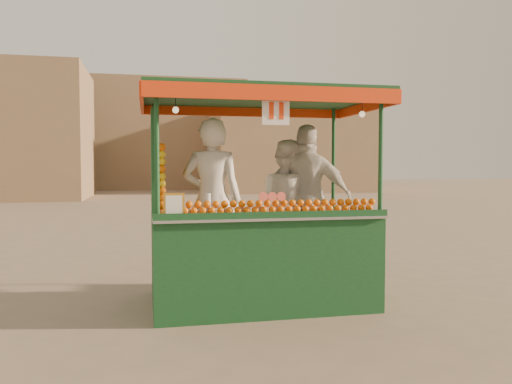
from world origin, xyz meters
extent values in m
plane|color=#716450|center=(0.00, 0.00, 0.00)|extent=(90.00, 90.00, 0.00)
cube|color=olive|center=(7.00, 24.00, 2.50)|extent=(9.00, 6.00, 5.00)
cube|color=olive|center=(-2.00, 30.00, 3.50)|extent=(14.00, 7.00, 7.00)
cube|color=#103C21|center=(-0.10, 0.05, 0.14)|extent=(2.34, 1.44, 0.27)
cylinder|color=black|center=(-0.92, 0.05, 0.16)|extent=(0.32, 0.09, 0.32)
cylinder|color=black|center=(0.71, 0.05, 0.16)|extent=(0.32, 0.09, 0.32)
cube|color=#103C21|center=(-0.10, -0.53, 0.63)|extent=(2.34, 0.27, 0.72)
cube|color=#103C21|center=(-1.14, 0.14, 0.63)|extent=(0.27, 1.17, 0.72)
cube|color=#103C21|center=(0.93, 0.14, 0.63)|extent=(0.27, 1.17, 0.72)
cube|color=#B2B2B7|center=(-0.10, -0.50, 1.00)|extent=(2.34, 0.41, 0.03)
cylinder|color=#103C21|center=(-1.23, -0.62, 1.62)|extent=(0.05, 0.05, 1.26)
cylinder|color=#103C21|center=(1.02, -0.62, 1.62)|extent=(0.05, 0.05, 1.26)
cylinder|color=#103C21|center=(-1.23, 0.73, 1.62)|extent=(0.05, 0.05, 1.26)
cylinder|color=#103C21|center=(1.02, 0.73, 1.62)|extent=(0.05, 0.05, 1.26)
cube|color=#103C21|center=(-0.10, 0.05, 2.29)|extent=(2.52, 1.62, 0.07)
cube|color=red|center=(-0.10, -0.76, 2.22)|extent=(2.52, 0.04, 0.14)
cube|color=red|center=(-0.10, 0.87, 2.22)|extent=(2.52, 0.04, 0.14)
cube|color=red|center=(-1.37, 0.05, 2.22)|extent=(0.04, 1.62, 0.14)
cube|color=red|center=(1.16, 0.05, 2.22)|extent=(0.04, 1.62, 0.14)
cylinder|color=#FF614D|center=(-0.12, -0.62, 1.23)|extent=(0.09, 0.02, 0.09)
cube|color=orange|center=(-1.08, -0.62, 1.14)|extent=(0.20, 0.02, 0.25)
cube|color=white|center=(-0.10, -0.68, 2.05)|extent=(0.27, 0.01, 0.27)
sphere|color=#FFE5B2|center=(-1.05, -0.56, 2.05)|extent=(0.06, 0.06, 0.06)
sphere|color=#FFE5B2|center=(0.84, -0.56, 2.05)|extent=(0.06, 0.06, 0.06)
imported|color=silver|center=(-0.64, 0.01, 1.15)|extent=(0.73, 0.57, 1.76)
imported|color=white|center=(0.30, 0.35, 1.05)|extent=(0.94, 0.96, 1.56)
imported|color=beige|center=(0.52, 0.22, 1.14)|extent=(1.10, 0.84, 1.74)
camera|label=1|loc=(-1.33, -5.48, 1.53)|focal=35.86mm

